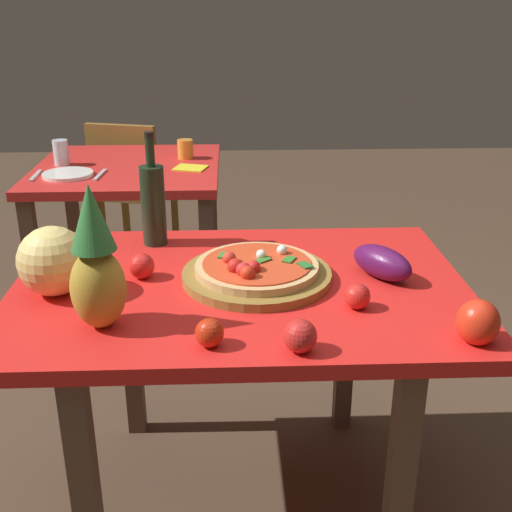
{
  "coord_description": "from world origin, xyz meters",
  "views": [
    {
      "loc": [
        -0.02,
        -1.6,
        1.5
      ],
      "look_at": [
        0.05,
        0.07,
        0.81
      ],
      "focal_mm": 44.7,
      "sensor_mm": 36.0,
      "label": 1
    }
  ],
  "objects_px": {
    "pizza_board": "(257,275)",
    "dinner_plate": "(68,174)",
    "background_table": "(129,190)",
    "bell_pepper": "(478,322)",
    "dining_chair": "(132,185)",
    "knife_utensil": "(100,175)",
    "fork_utensil": "(36,175)",
    "eggplant": "(382,263)",
    "tomato_at_corner": "(209,333)",
    "drinking_glass_water": "(61,153)",
    "tomato_near_board": "(357,296)",
    "tomato_beside_pepper": "(142,266)",
    "melon": "(53,261)",
    "pizza": "(256,267)",
    "wine_bottle": "(153,203)",
    "drinking_glass_juice": "(185,149)",
    "display_table": "(240,313)",
    "napkin_folded": "(190,168)",
    "pineapple_left": "(96,265)",
    "tomato_by_bottle": "(300,336)"
  },
  "relations": [
    {
      "from": "dining_chair",
      "to": "knife_utensil",
      "type": "relative_size",
      "value": 4.72
    },
    {
      "from": "pizza",
      "to": "drinking_glass_juice",
      "type": "bearing_deg",
      "value": 100.99
    },
    {
      "from": "eggplant",
      "to": "tomato_at_corner",
      "type": "xyz_separation_m",
      "value": [
        -0.47,
        -0.36,
        -0.01
      ]
    },
    {
      "from": "pineapple_left",
      "to": "tomato_near_board",
      "type": "height_order",
      "value": "pineapple_left"
    },
    {
      "from": "background_table",
      "to": "pizza",
      "type": "relative_size",
      "value": 2.54
    },
    {
      "from": "background_table",
      "to": "wine_bottle",
      "type": "bearing_deg",
      "value": -76.96
    },
    {
      "from": "fork_utensil",
      "to": "tomato_by_bottle",
      "type": "bearing_deg",
      "value": -58.77
    },
    {
      "from": "drinking_glass_juice",
      "to": "dinner_plate",
      "type": "height_order",
      "value": "drinking_glass_juice"
    },
    {
      "from": "drinking_glass_water",
      "to": "tomato_at_corner",
      "type": "bearing_deg",
      "value": -66.65
    },
    {
      "from": "dining_chair",
      "to": "pineapple_left",
      "type": "distance_m",
      "value": 2.29
    },
    {
      "from": "tomato_at_corner",
      "to": "eggplant",
      "type": "bearing_deg",
      "value": 37.32
    },
    {
      "from": "dinner_plate",
      "to": "fork_utensil",
      "type": "bearing_deg",
      "value": 180.0
    },
    {
      "from": "pineapple_left",
      "to": "tomato_at_corner",
      "type": "bearing_deg",
      "value": -22.21
    },
    {
      "from": "background_table",
      "to": "pizza",
      "type": "distance_m",
      "value": 1.44
    },
    {
      "from": "melon",
      "to": "drinking_glass_water",
      "type": "distance_m",
      "value": 1.44
    },
    {
      "from": "pizza",
      "to": "pineapple_left",
      "type": "height_order",
      "value": "pineapple_left"
    },
    {
      "from": "pizza",
      "to": "tomato_near_board",
      "type": "xyz_separation_m",
      "value": [
        0.25,
        -0.18,
        -0.01
      ]
    },
    {
      "from": "pizza",
      "to": "wine_bottle",
      "type": "relative_size",
      "value": 0.96
    },
    {
      "from": "wine_bottle",
      "to": "tomato_beside_pepper",
      "type": "distance_m",
      "value": 0.29
    },
    {
      "from": "dining_chair",
      "to": "tomato_beside_pepper",
      "type": "distance_m",
      "value": 2.01
    },
    {
      "from": "background_table",
      "to": "bell_pepper",
      "type": "height_order",
      "value": "bell_pepper"
    },
    {
      "from": "background_table",
      "to": "bell_pepper",
      "type": "relative_size",
      "value": 8.07
    },
    {
      "from": "pizza_board",
      "to": "dinner_plate",
      "type": "height_order",
      "value": "pizza_board"
    },
    {
      "from": "bell_pepper",
      "to": "drinking_glass_water",
      "type": "bearing_deg",
      "value": 128.2
    },
    {
      "from": "bell_pepper",
      "to": "dinner_plate",
      "type": "relative_size",
      "value": 0.49
    },
    {
      "from": "pizza",
      "to": "napkin_folded",
      "type": "bearing_deg",
      "value": 101.22
    },
    {
      "from": "dinner_plate",
      "to": "knife_utensil",
      "type": "height_order",
      "value": "dinner_plate"
    },
    {
      "from": "pineapple_left",
      "to": "bell_pepper",
      "type": "height_order",
      "value": "pineapple_left"
    },
    {
      "from": "tomato_beside_pepper",
      "to": "fork_utensil",
      "type": "distance_m",
      "value": 1.26
    },
    {
      "from": "dining_chair",
      "to": "tomato_beside_pepper",
      "type": "bearing_deg",
      "value": 114.67
    },
    {
      "from": "bell_pepper",
      "to": "display_table",
      "type": "bearing_deg",
      "value": 147.2
    },
    {
      "from": "background_table",
      "to": "drinking_glass_juice",
      "type": "relative_size",
      "value": 9.54
    },
    {
      "from": "drinking_glass_water",
      "to": "knife_utensil",
      "type": "xyz_separation_m",
      "value": [
        0.21,
        -0.2,
        -0.05
      ]
    },
    {
      "from": "fork_utensil",
      "to": "knife_utensil",
      "type": "relative_size",
      "value": 1.0
    },
    {
      "from": "pizza_board",
      "to": "dinner_plate",
      "type": "bearing_deg",
      "value": 124.54
    },
    {
      "from": "background_table",
      "to": "drinking_glass_juice",
      "type": "distance_m",
      "value": 0.34
    },
    {
      "from": "dinner_plate",
      "to": "pineapple_left",
      "type": "bearing_deg",
      "value": -73.93
    },
    {
      "from": "bell_pepper",
      "to": "tomato_near_board",
      "type": "height_order",
      "value": "bell_pepper"
    },
    {
      "from": "eggplant",
      "to": "knife_utensil",
      "type": "distance_m",
      "value": 1.51
    },
    {
      "from": "pizza_board",
      "to": "drinking_glass_juice",
      "type": "xyz_separation_m",
      "value": [
        -0.28,
        1.44,
        0.03
      ]
    },
    {
      "from": "tomato_near_board",
      "to": "tomato_beside_pepper",
      "type": "bearing_deg",
      "value": 159.5
    },
    {
      "from": "dining_chair",
      "to": "wine_bottle",
      "type": "xyz_separation_m",
      "value": [
        0.33,
        -1.69,
        0.42
      ]
    },
    {
      "from": "tomato_near_board",
      "to": "napkin_folded",
      "type": "relative_size",
      "value": 0.47
    },
    {
      "from": "pizza",
      "to": "dinner_plate",
      "type": "xyz_separation_m",
      "value": [
        -0.78,
        1.14,
        -0.03
      ]
    },
    {
      "from": "background_table",
      "to": "tomato_near_board",
      "type": "bearing_deg",
      "value": -62.23
    },
    {
      "from": "pizza",
      "to": "eggplant",
      "type": "bearing_deg",
      "value": 0.73
    },
    {
      "from": "pizza",
      "to": "drinking_glass_water",
      "type": "bearing_deg",
      "value": 122.36
    },
    {
      "from": "tomato_at_corner",
      "to": "tomato_by_bottle",
      "type": "xyz_separation_m",
      "value": [
        0.2,
        -0.03,
        0.01
      ]
    },
    {
      "from": "pizza",
      "to": "tomato_near_board",
      "type": "bearing_deg",
      "value": -36.2
    },
    {
      "from": "tomato_beside_pepper",
      "to": "tomato_at_corner",
      "type": "distance_m",
      "value": 0.43
    }
  ]
}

